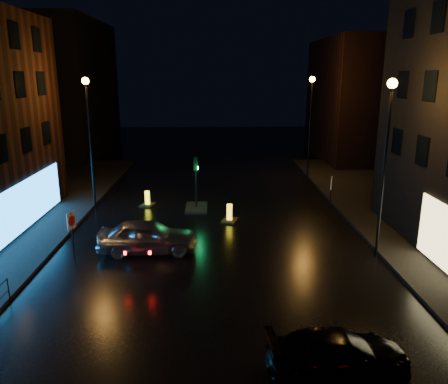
{
  "coord_description": "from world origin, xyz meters",
  "views": [
    {
      "loc": [
        -0.04,
        -13.46,
        8.54
      ],
      "look_at": [
        0.47,
        7.76,
        2.8
      ],
      "focal_mm": 35.0,
      "sensor_mm": 36.0,
      "label": 1
    }
  ],
  "objects_px": {
    "bollard_near": "(229,218)",
    "silver_hatchback": "(148,236)",
    "traffic_signal": "(196,201)",
    "bollard_far": "(148,202)",
    "road_sign_right": "(331,186)",
    "dark_sedan": "(338,352)",
    "road_sign_left": "(72,225)"
  },
  "relations": [
    {
      "from": "bollard_far",
      "to": "bollard_near",
      "type": "bearing_deg",
      "value": -17.56
    },
    {
      "from": "bollard_far",
      "to": "road_sign_right",
      "type": "height_order",
      "value": "road_sign_right"
    },
    {
      "from": "traffic_signal",
      "to": "road_sign_right",
      "type": "distance_m",
      "value": 8.69
    },
    {
      "from": "traffic_signal",
      "to": "bollard_near",
      "type": "bearing_deg",
      "value": -51.91
    },
    {
      "from": "traffic_signal",
      "to": "silver_hatchback",
      "type": "xyz_separation_m",
      "value": [
        -2.13,
        -7.2,
        0.32
      ]
    },
    {
      "from": "silver_hatchback",
      "to": "road_sign_left",
      "type": "bearing_deg",
      "value": 107.36
    },
    {
      "from": "silver_hatchback",
      "to": "road_sign_right",
      "type": "height_order",
      "value": "road_sign_right"
    },
    {
      "from": "traffic_signal",
      "to": "road_sign_left",
      "type": "height_order",
      "value": "traffic_signal"
    },
    {
      "from": "traffic_signal",
      "to": "road_sign_right",
      "type": "height_order",
      "value": "traffic_signal"
    },
    {
      "from": "bollard_near",
      "to": "silver_hatchback",
      "type": "bearing_deg",
      "value": -115.29
    },
    {
      "from": "bollard_far",
      "to": "road_sign_right",
      "type": "xyz_separation_m",
      "value": [
        11.83,
        -1.84,
        1.54
      ]
    },
    {
      "from": "silver_hatchback",
      "to": "bollard_near",
      "type": "height_order",
      "value": "silver_hatchback"
    },
    {
      "from": "dark_sedan",
      "to": "silver_hatchback",
      "type": "bearing_deg",
      "value": 33.23
    },
    {
      "from": "traffic_signal",
      "to": "bollard_near",
      "type": "distance_m",
      "value": 3.38
    },
    {
      "from": "silver_hatchback",
      "to": "traffic_signal",
      "type": "bearing_deg",
      "value": -18.21
    },
    {
      "from": "road_sign_right",
      "to": "road_sign_left",
      "type": "bearing_deg",
      "value": 45.66
    },
    {
      "from": "road_sign_left",
      "to": "dark_sedan",
      "type": "bearing_deg",
      "value": -20.84
    },
    {
      "from": "silver_hatchback",
      "to": "road_sign_right",
      "type": "distance_m",
      "value": 12.31
    },
    {
      "from": "dark_sedan",
      "to": "road_sign_right",
      "type": "relative_size",
      "value": 1.8
    },
    {
      "from": "bollard_far",
      "to": "road_sign_left",
      "type": "distance_m",
      "value": 9.45
    },
    {
      "from": "road_sign_right",
      "to": "dark_sedan",
      "type": "bearing_deg",
      "value": 94.48
    },
    {
      "from": "traffic_signal",
      "to": "dark_sedan",
      "type": "bearing_deg",
      "value": -73.66
    },
    {
      "from": "dark_sedan",
      "to": "bollard_near",
      "type": "height_order",
      "value": "dark_sedan"
    },
    {
      "from": "road_sign_left",
      "to": "road_sign_right",
      "type": "xyz_separation_m",
      "value": [
        13.93,
        7.24,
        -0.06
      ]
    },
    {
      "from": "silver_hatchback",
      "to": "bollard_near",
      "type": "bearing_deg",
      "value": -44.53
    },
    {
      "from": "traffic_signal",
      "to": "bollard_far",
      "type": "height_order",
      "value": "traffic_signal"
    },
    {
      "from": "traffic_signal",
      "to": "bollard_far",
      "type": "bearing_deg",
      "value": 167.38
    },
    {
      "from": "bollard_near",
      "to": "dark_sedan",
      "type": "bearing_deg",
      "value": -61.31
    },
    {
      "from": "dark_sedan",
      "to": "bollard_far",
      "type": "bearing_deg",
      "value": 21.51
    },
    {
      "from": "traffic_signal",
      "to": "dark_sedan",
      "type": "distance_m",
      "value": 17.06
    },
    {
      "from": "road_sign_left",
      "to": "silver_hatchback",
      "type": "bearing_deg",
      "value": 36.52
    },
    {
      "from": "bollard_near",
      "to": "bollard_far",
      "type": "xyz_separation_m",
      "value": [
        -5.39,
        3.39,
        -0.01
      ]
    }
  ]
}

